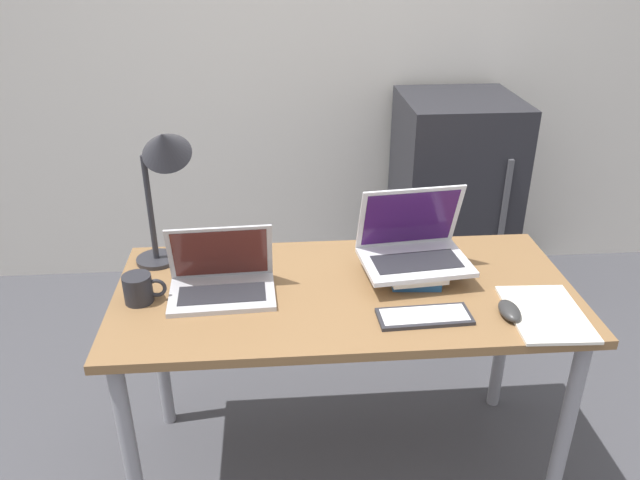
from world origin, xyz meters
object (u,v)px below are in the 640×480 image
object	(u,v)px
mouse	(510,311)
notepad	(546,313)
mug	(139,289)
laptop_on_books	(413,247)
mini_fridge	(451,200)
desk_lamp	(163,160)
wireless_keyboard	(424,316)
book_stack	(412,269)
laptop_left	(222,280)

from	to	relation	value
mouse	notepad	bearing A→B (deg)	-1.18
mouse	mug	size ratio (longest dim) A/B	0.85
laptop_on_books	mouse	bearing A→B (deg)	-48.47
notepad	mini_fridge	size ratio (longest dim) A/B	0.30
laptop_on_books	notepad	world-z (taller)	laptop_on_books
mini_fridge	desk_lamp	bearing A→B (deg)	-141.28
wireless_keyboard	mug	bearing A→B (deg)	169.33
book_stack	laptop_on_books	size ratio (longest dim) A/B	0.69
book_stack	laptop_on_books	distance (m)	0.08
wireless_keyboard	mini_fridge	size ratio (longest dim) A/B	0.26
laptop_left	book_stack	distance (m)	0.63
notepad	wireless_keyboard	bearing A→B (deg)	178.35
mouse	mug	world-z (taller)	mug
book_stack	wireless_keyboard	size ratio (longest dim) A/B	0.89
mouse	laptop_left	bearing A→B (deg)	166.72
wireless_keyboard	mouse	bearing A→B (deg)	-1.86
wireless_keyboard	mouse	xyz separation A→B (m)	(0.26, -0.01, 0.01)
laptop_left	mouse	size ratio (longest dim) A/B	3.02
laptop_on_books	desk_lamp	xyz separation A→B (m)	(-0.80, 0.13, 0.28)
laptop_on_books	notepad	bearing A→B (deg)	-37.76
book_stack	notepad	distance (m)	0.44
mug	laptop_on_books	bearing A→B (deg)	6.52
notepad	mini_fridge	distance (m)	1.45
notepad	mini_fridge	world-z (taller)	mini_fridge
mouse	notepad	xyz separation A→B (m)	(0.11, -0.00, -0.01)
laptop_left	book_stack	world-z (taller)	laptop_left
mouse	notepad	distance (m)	0.11
wireless_keyboard	mug	distance (m)	0.88
laptop_on_books	notepad	xyz separation A→B (m)	(0.35, -0.27, -0.10)
mug	mini_fridge	world-z (taller)	mini_fridge
desk_lamp	mug	bearing A→B (deg)	-109.00
laptop_on_books	mini_fridge	distance (m)	1.29
notepad	mug	size ratio (longest dim) A/B	2.41
laptop_on_books	wireless_keyboard	bearing A→B (deg)	-93.53
notepad	mug	world-z (taller)	mug
book_stack	mouse	xyz separation A→B (m)	(0.24, -0.26, -0.01)
desk_lamp	mini_fridge	world-z (taller)	desk_lamp
laptop_left	desk_lamp	xyz separation A→B (m)	(-0.17, 0.19, 0.34)
book_stack	mug	bearing A→B (deg)	-174.36
laptop_left	desk_lamp	size ratio (longest dim) A/B	0.65
wireless_keyboard	mini_fridge	world-z (taller)	mini_fridge
wireless_keyboard	mini_fridge	distance (m)	1.51
desk_lamp	book_stack	bearing A→B (deg)	-9.88
book_stack	desk_lamp	bearing A→B (deg)	170.12
book_stack	mini_fridge	world-z (taller)	mini_fridge
laptop_on_books	wireless_keyboard	size ratio (longest dim) A/B	1.30
mug	wireless_keyboard	bearing A→B (deg)	-10.67
mouse	mug	xyz separation A→B (m)	(-1.12, 0.17, 0.03)
mini_fridge	laptop_on_books	bearing A→B (deg)	-112.33
desk_lamp	mini_fridge	size ratio (longest dim) A/B	0.49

